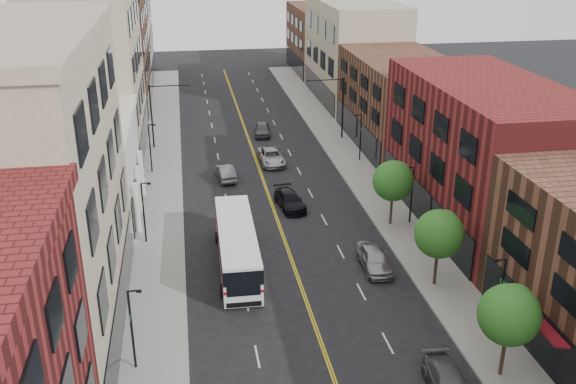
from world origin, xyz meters
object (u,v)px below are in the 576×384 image
car_lane_behind (226,173)px  car_lane_b (271,157)px  car_lane_c (262,129)px  car_lane_a (290,200)px  city_bus (237,244)px  car_parked_far (374,259)px  car_parked_mid (448,383)px

car_lane_behind → car_lane_b: bearing=-148.7°
car_lane_behind → car_lane_c: car_lane_c is taller
car_lane_c → car_lane_a: bearing=-84.3°
city_bus → car_lane_b: 22.49m
car_lane_b → car_lane_c: size_ratio=1.20×
city_bus → car_parked_far: size_ratio=2.59×
car_lane_a → city_bus: bearing=-127.3°
car_lane_behind → car_lane_b: (5.14, 3.87, 0.03)m
car_parked_mid → car_parked_far: (0.00, 13.94, 0.12)m
car_lane_b → car_lane_c: 10.07m
car_parked_mid → car_lane_a: bearing=102.5°
car_parked_mid → car_lane_b: car_lane_b is taller
car_lane_a → car_lane_c: size_ratio=1.10×
car_lane_b → car_lane_behind: bearing=-145.6°
city_bus → car_parked_mid: size_ratio=2.58×
car_parked_far → car_lane_c: (-3.97, 33.87, -0.04)m
car_parked_mid → car_lane_c: bearing=97.8°
car_parked_mid → car_lane_behind: (-9.44, 33.87, 0.03)m
car_lane_behind → car_lane_a: 9.45m
car_lane_behind → car_lane_a: bearing=117.2°
car_lane_c → car_lane_behind: bearing=-104.8°
car_parked_far → car_lane_c: car_parked_far is taller
city_bus → car_parked_far: bearing=-10.6°
car_parked_far → car_lane_behind: 22.06m
car_parked_mid → car_lane_b: bearing=99.6°
car_parked_far → car_lane_a: (-4.30, 12.01, -0.09)m
city_bus → car_lane_b: bearing=76.6°
car_parked_far → car_lane_b: size_ratio=0.88×
car_parked_far → car_lane_c: bearing=97.5°
car_parked_mid → car_lane_a: 26.30m
car_lane_behind → car_lane_b: size_ratio=0.81×
car_parked_mid → car_lane_b: (-4.30, 37.74, 0.06)m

